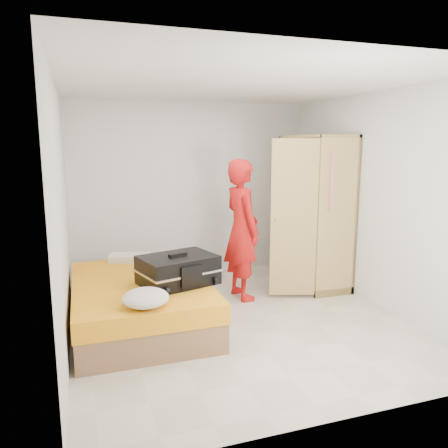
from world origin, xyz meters
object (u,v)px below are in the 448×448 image
object	(u,v)px
person	(242,230)
suitcase	(178,270)
bed	(141,302)
round_cushion	(146,298)
wardrobe	(313,215)

from	to	relation	value
person	suitcase	size ratio (longest dim) A/B	1.97
bed	person	size ratio (longest dim) A/B	1.12
suitcase	round_cushion	world-z (taller)	suitcase
round_cushion	wardrobe	bearing A→B (deg)	29.59
wardrobe	person	world-z (taller)	wardrobe
suitcase	round_cushion	distance (m)	0.71
wardrobe	person	distance (m)	1.15
suitcase	person	bearing A→B (deg)	18.82
bed	wardrobe	size ratio (longest dim) A/B	0.96
bed	round_cushion	world-z (taller)	round_cushion
bed	person	bearing A→B (deg)	18.83
bed	round_cushion	distance (m)	0.86
round_cushion	suitcase	bearing A→B (deg)	52.57
bed	round_cushion	xyz separation A→B (m)	(-0.05, -0.80, 0.33)
wardrobe	suitcase	world-z (taller)	wardrobe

